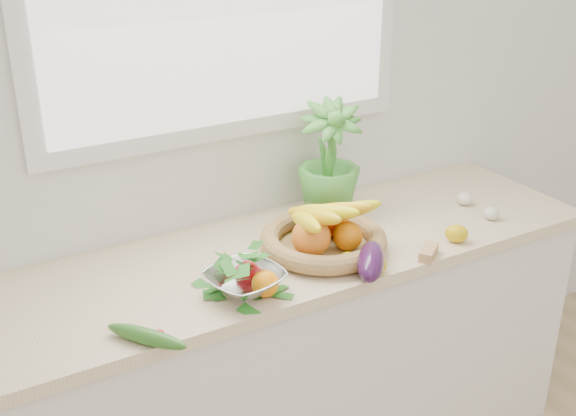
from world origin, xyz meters
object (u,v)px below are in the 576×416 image
fruit_basket (323,234)px  apple (247,273)px  cucumber (146,336)px  potted_herb (329,157)px  colander_with_spinach (245,276)px  eggplant (371,261)px

fruit_basket → apple: bearing=-167.2°
cucumber → potted_herb: 0.95m
fruit_basket → cucumber: bearing=-162.4°
cucumber → fruit_basket: 0.70m
apple → colander_with_spinach: colander_with_spinach is taller
cucumber → fruit_basket: bearing=17.6°
apple → colander_with_spinach: (-0.03, -0.05, 0.02)m
eggplant → potted_herb: size_ratio=0.56×
potted_herb → fruit_basket: size_ratio=0.72×
potted_herb → fruit_basket: potted_herb is taller
apple → eggplant: 0.37m
apple → eggplant: eggplant is taller
fruit_basket → colander_with_spinach: (-0.34, -0.12, 0.00)m
apple → potted_herb: size_ratio=0.18×
eggplant → potted_herb: potted_herb is taller
eggplant → fruit_basket: (-0.04, 0.20, 0.01)m
eggplant → cucumber: (-0.70, -0.01, -0.02)m
apple → eggplant: size_ratio=0.33×
cucumber → potted_herb: size_ratio=0.61×
fruit_basket → potted_herb: bearing=53.2°
fruit_basket → colander_with_spinach: 0.36m
apple → colander_with_spinach: bearing=-124.3°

